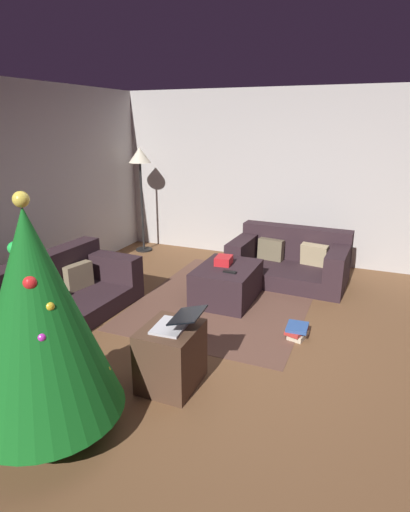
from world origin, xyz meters
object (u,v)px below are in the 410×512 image
at_px(tv_remote, 230,272).
at_px(couch_right, 290,260).
at_px(ottoman, 227,283).
at_px(christmas_tree, 37,315).
at_px(laptop, 177,322).
at_px(side_table, 171,356).
at_px(corner_lamp, 140,163).
at_px(couch_left, 59,294).
at_px(book_stack, 297,331).
at_px(gift_box, 224,260).

bearing_deg(tv_remote, couch_right, -18.01).
height_order(ottoman, tv_remote, tv_remote).
xyz_separation_m(christmas_tree, laptop, (0.84, -0.59, -0.33)).
relative_size(ottoman, side_table, 1.70).
relative_size(couch_right, corner_lamp, 0.91).
distance_m(couch_right, side_table, 2.88).
bearing_deg(side_table, couch_right, -8.19).
height_order(couch_left, laptop, laptop).
distance_m(ottoman, book_stack, 1.18).
bearing_deg(couch_right, couch_left, 47.25).
xyz_separation_m(tv_remote, book_stack, (-0.43, -0.89, -0.38)).
distance_m(side_table, book_stack, 1.48).
xyz_separation_m(tv_remote, christmas_tree, (-2.48, 0.47, 0.48)).
xyz_separation_m(christmas_tree, book_stack, (2.05, -1.36, -0.85)).
bearing_deg(corner_lamp, book_stack, -123.91).
relative_size(ottoman, laptop, 2.17).
xyz_separation_m(couch_right, book_stack, (-1.64, -0.42, -0.20)).
height_order(couch_left, gift_box, couch_left).
xyz_separation_m(couch_left, ottoman, (1.16, -1.59, -0.05)).
distance_m(gift_box, tv_remote, 0.31).
height_order(couch_left, couch_right, couch_right).
xyz_separation_m(couch_right, corner_lamp, (0.39, 2.59, 1.20)).
bearing_deg(gift_box, christmas_tree, 173.79).
bearing_deg(side_table, tv_remote, 2.21).
bearing_deg(ottoman, corner_lamp, 55.12).
bearing_deg(side_table, ottoman, 5.18).
height_order(tv_remote, side_table, side_table).
bearing_deg(ottoman, book_stack, -121.87).
xyz_separation_m(ottoman, gift_box, (0.07, 0.07, 0.27)).
distance_m(gift_box, book_stack, 1.33).
xyz_separation_m(laptop, corner_lamp, (3.24, 2.24, 0.88)).
height_order(book_stack, corner_lamp, corner_lamp).
bearing_deg(gift_box, book_stack, -122.76).
xyz_separation_m(gift_box, christmas_tree, (-2.74, 0.30, 0.44)).
distance_m(couch_right, gift_box, 1.17).
relative_size(couch_right, laptop, 3.79).
distance_m(gift_box, laptop, 1.92).
height_order(ottoman, laptop, laptop).
xyz_separation_m(gift_box, book_stack, (-0.68, -1.06, -0.42)).
bearing_deg(laptop, tv_remote, 4.22).
bearing_deg(couch_right, book_stack, 106.43).
xyz_separation_m(couch_right, christmas_tree, (-3.69, 0.94, 0.65)).
bearing_deg(christmas_tree, gift_box, -6.21).
bearing_deg(corner_lamp, tv_remote, -126.99).
bearing_deg(ottoman, laptop, -173.03).
bearing_deg(gift_box, couch_right, -34.07).
bearing_deg(christmas_tree, book_stack, -33.58).
xyz_separation_m(couch_right, tv_remote, (-1.21, 0.47, 0.17)).
distance_m(couch_right, ottoman, 1.17).
height_order(ottoman, gift_box, gift_box).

